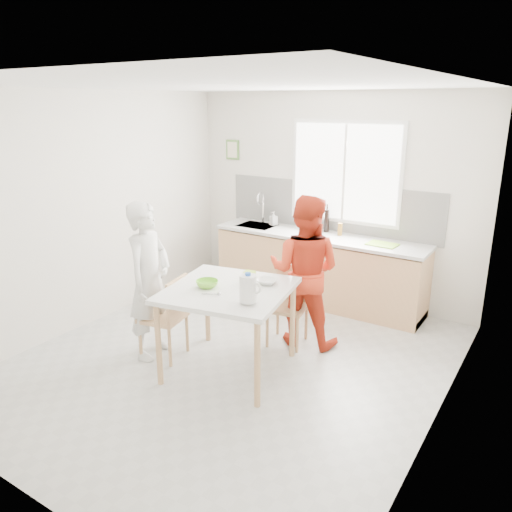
# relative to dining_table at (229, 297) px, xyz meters

# --- Properties ---
(ground) EXTENTS (4.50, 4.50, 0.00)m
(ground) POSITION_rel_dining_table_xyz_m (-0.07, 0.14, -0.77)
(ground) COLOR #B7B7B2
(ground) RESTS_ON ground
(room_shell) EXTENTS (4.50, 4.50, 4.50)m
(room_shell) POSITION_rel_dining_table_xyz_m (-0.07, 0.14, 0.87)
(room_shell) COLOR silver
(room_shell) RESTS_ON ground
(window) EXTENTS (1.50, 0.06, 1.30)m
(window) POSITION_rel_dining_table_xyz_m (0.13, 2.37, 0.93)
(window) COLOR white
(window) RESTS_ON room_shell
(backsplash) EXTENTS (3.00, 0.02, 0.65)m
(backsplash) POSITION_rel_dining_table_xyz_m (-0.07, 2.38, 0.45)
(backsplash) COLOR white
(backsplash) RESTS_ON room_shell
(picture_frame) EXTENTS (0.22, 0.03, 0.28)m
(picture_frame) POSITION_rel_dining_table_xyz_m (-1.62, 2.37, 1.13)
(picture_frame) COLOR #598B3F
(picture_frame) RESTS_ON room_shell
(kitchen_counter) EXTENTS (2.84, 0.64, 1.37)m
(kitchen_counter) POSITION_rel_dining_table_xyz_m (-0.07, 2.09, -0.35)
(kitchen_counter) COLOR tan
(kitchen_counter) RESTS_ON ground
(dining_table) EXTENTS (1.31, 1.31, 0.86)m
(dining_table) POSITION_rel_dining_table_xyz_m (0.00, 0.00, 0.00)
(dining_table) COLOR white
(dining_table) RESTS_ON ground
(chair_left) EXTENTS (0.48, 0.48, 0.88)m
(chair_left) POSITION_rel_dining_table_xyz_m (-0.67, -0.13, -0.29)
(chair_left) COLOR tan
(chair_left) RESTS_ON ground
(chair_far) EXTENTS (0.46, 0.46, 0.86)m
(chair_far) POSITION_rel_dining_table_xyz_m (0.19, 0.87, -0.30)
(chair_far) COLOR tan
(chair_far) RESTS_ON ground
(person_white) EXTENTS (0.50, 0.66, 1.63)m
(person_white) POSITION_rel_dining_table_xyz_m (-0.87, -0.17, 0.04)
(person_white) COLOR silver
(person_white) RESTS_ON ground
(person_red) EXTENTS (0.90, 0.76, 1.65)m
(person_red) POSITION_rel_dining_table_xyz_m (0.33, 0.93, 0.05)
(person_red) COLOR red
(person_red) RESTS_ON ground
(bowl_green) EXTENTS (0.25, 0.25, 0.07)m
(bowl_green) POSITION_rel_dining_table_xyz_m (-0.19, -0.09, 0.12)
(bowl_green) COLOR #77CF2F
(bowl_green) RESTS_ON dining_table
(bowl_white) EXTENTS (0.23, 0.23, 0.05)m
(bowl_white) POSITION_rel_dining_table_xyz_m (0.25, 0.30, 0.11)
(bowl_white) COLOR white
(bowl_white) RESTS_ON dining_table
(milk_jug) EXTENTS (0.21, 0.15, 0.27)m
(milk_jug) POSITION_rel_dining_table_xyz_m (0.37, -0.21, 0.23)
(milk_jug) COLOR white
(milk_jug) RESTS_ON dining_table
(green_box) EXTENTS (0.12, 0.12, 0.09)m
(green_box) POSITION_rel_dining_table_xyz_m (0.05, 0.29, 0.13)
(green_box) COLOR #A4D030
(green_box) RESTS_ON dining_table
(spoon) EXTENTS (0.14, 0.09, 0.01)m
(spoon) POSITION_rel_dining_table_xyz_m (-0.04, -0.23, 0.10)
(spoon) COLOR #A5A5AA
(spoon) RESTS_ON dining_table
(cutting_board) EXTENTS (0.37, 0.28, 0.01)m
(cutting_board) POSITION_rel_dining_table_xyz_m (0.79, 2.06, 0.15)
(cutting_board) COLOR #82C12C
(cutting_board) RESTS_ON kitchen_counter
(wine_bottle_a) EXTENTS (0.07, 0.07, 0.32)m
(wine_bottle_a) POSITION_rel_dining_table_xyz_m (-0.30, 2.21, 0.31)
(wine_bottle_a) COLOR black
(wine_bottle_a) RESTS_ON kitchen_counter
(wine_bottle_b) EXTENTS (0.07, 0.07, 0.30)m
(wine_bottle_b) POSITION_rel_dining_table_xyz_m (-0.05, 2.27, 0.30)
(wine_bottle_b) COLOR black
(wine_bottle_b) RESTS_ON kitchen_counter
(jar_amber) EXTENTS (0.06, 0.06, 0.16)m
(jar_amber) POSITION_rel_dining_table_xyz_m (0.18, 2.20, 0.23)
(jar_amber) COLOR olive
(jar_amber) RESTS_ON kitchen_counter
(soap_bottle) EXTENTS (0.11, 0.11, 0.19)m
(soap_bottle) POSITION_rel_dining_table_xyz_m (-0.83, 2.23, 0.24)
(soap_bottle) COLOR #999999
(soap_bottle) RESTS_ON kitchen_counter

